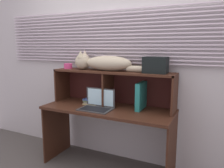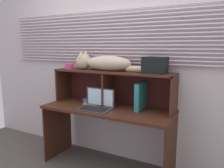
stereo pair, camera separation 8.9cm
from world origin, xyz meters
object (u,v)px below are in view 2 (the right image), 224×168
book_stack (95,100)px  laptop (97,105)px  small_basket (69,66)px  binder_upright (141,96)px  cat (103,63)px  storage_box (155,65)px

book_stack → laptop: bearing=-53.6°
laptop → small_basket: small_basket is taller
binder_upright → small_basket: small_basket is taller
laptop → small_basket: bearing=159.0°
cat → binder_upright: size_ratio=3.33×
laptop → small_basket: size_ratio=3.39×
laptop → cat: bearing=99.1°
binder_upright → storage_box: (0.15, 0.00, 0.34)m
laptop → small_basket: 0.68m
book_stack → small_basket: (-0.37, 0.00, 0.40)m
cat → book_stack: 0.47m
storage_box → small_basket: bearing=180.0°
cat → laptop: bearing=-80.9°
small_basket → storage_box: storage_box is taller
binder_upright → book_stack: (-0.58, -0.00, -0.11)m
book_stack → binder_upright: bearing=0.2°
laptop → small_basket: (-0.52, 0.20, 0.39)m
small_basket → storage_box: 1.10m
cat → binder_upright: cat is taller
cat → small_basket: cat is taller
laptop → binder_upright: binder_upright is taller
binder_upright → book_stack: binder_upright is taller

